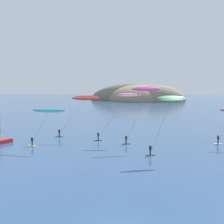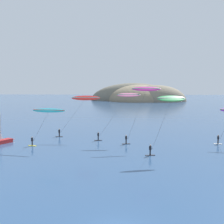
{
  "view_description": "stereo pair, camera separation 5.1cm",
  "coord_description": "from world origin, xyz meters",
  "px_view_note": "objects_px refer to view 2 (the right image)",
  "views": [
    {
      "loc": [
        0.75,
        -19.14,
        10.8
      ],
      "look_at": [
        -2.3,
        31.64,
        5.92
      ],
      "focal_mm": 45.0,
      "sensor_mm": 36.0,
      "label": 1
    },
    {
      "loc": [
        0.8,
        -19.14,
        10.8
      ],
      "look_at": [
        -2.3,
        31.64,
        5.92
      ],
      "focal_mm": 45.0,
      "sensor_mm": 36.0,
      "label": 2
    }
  ],
  "objects_px": {
    "sailboat_near": "(1,140)",
    "kitesurfer_cyan": "(47,113)",
    "kitesurfer_magenta": "(145,93)",
    "kitesurfer_green": "(170,103)",
    "kitesurfer_red": "(84,100)",
    "kitesurfer_pink": "(126,99)"
  },
  "relations": [
    {
      "from": "kitesurfer_pink",
      "to": "kitesurfer_cyan",
      "type": "bearing_deg",
      "value": -153.7
    },
    {
      "from": "sailboat_near",
      "to": "kitesurfer_magenta",
      "type": "relative_size",
      "value": 0.54
    },
    {
      "from": "kitesurfer_pink",
      "to": "kitesurfer_cyan",
      "type": "relative_size",
      "value": 1.3
    },
    {
      "from": "sailboat_near",
      "to": "kitesurfer_cyan",
      "type": "height_order",
      "value": "kitesurfer_cyan"
    },
    {
      "from": "kitesurfer_cyan",
      "to": "kitesurfer_green",
      "type": "bearing_deg",
      "value": -11.76
    },
    {
      "from": "kitesurfer_green",
      "to": "kitesurfer_cyan",
      "type": "relative_size",
      "value": 1.29
    },
    {
      "from": "sailboat_near",
      "to": "kitesurfer_green",
      "type": "bearing_deg",
      "value": -11.98
    },
    {
      "from": "kitesurfer_red",
      "to": "kitesurfer_cyan",
      "type": "height_order",
      "value": "kitesurfer_red"
    },
    {
      "from": "kitesurfer_magenta",
      "to": "kitesurfer_green",
      "type": "distance_m",
      "value": 8.94
    },
    {
      "from": "kitesurfer_pink",
      "to": "kitesurfer_green",
      "type": "bearing_deg",
      "value": -57.67
    },
    {
      "from": "kitesurfer_magenta",
      "to": "kitesurfer_cyan",
      "type": "distance_m",
      "value": 17.78
    },
    {
      "from": "kitesurfer_magenta",
      "to": "kitesurfer_red",
      "type": "bearing_deg",
      "value": 154.65
    },
    {
      "from": "kitesurfer_magenta",
      "to": "kitesurfer_red",
      "type": "relative_size",
      "value": 1.13
    },
    {
      "from": "sailboat_near",
      "to": "kitesurfer_green",
      "type": "xyz_separation_m",
      "value": [
        29.85,
        -6.34,
        7.46
      ]
    },
    {
      "from": "kitesurfer_green",
      "to": "kitesurfer_red",
      "type": "bearing_deg",
      "value": 138.13
    },
    {
      "from": "sailboat_near",
      "to": "kitesurfer_green",
      "type": "height_order",
      "value": "kitesurfer_green"
    },
    {
      "from": "sailboat_near",
      "to": "kitesurfer_cyan",
      "type": "xyz_separation_m",
      "value": [
        9.45,
        -2.09,
        5.3
      ]
    },
    {
      "from": "kitesurfer_green",
      "to": "kitesurfer_cyan",
      "type": "xyz_separation_m",
      "value": [
        -20.4,
        4.25,
        -2.16
      ]
    },
    {
      "from": "kitesurfer_pink",
      "to": "kitesurfer_magenta",
      "type": "relative_size",
      "value": 0.88
    },
    {
      "from": "sailboat_near",
      "to": "kitesurfer_green",
      "type": "distance_m",
      "value": 31.41
    },
    {
      "from": "sailboat_near",
      "to": "kitesurfer_magenta",
      "type": "distance_m",
      "value": 27.91
    },
    {
      "from": "kitesurfer_magenta",
      "to": "kitesurfer_green",
      "type": "xyz_separation_m",
      "value": [
        3.39,
        -8.18,
        -1.2
      ]
    }
  ]
}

